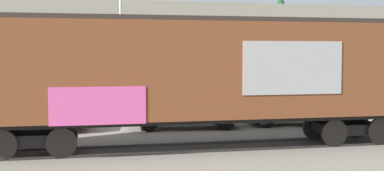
# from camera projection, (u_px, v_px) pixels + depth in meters

# --- Properties ---
(ground_plane) EXTENTS (260.00, 260.00, 0.00)m
(ground_plane) POSITION_uv_depth(u_px,v_px,m) (171.00, 149.00, 16.21)
(ground_plane) COLOR slate
(track) EXTENTS (60.01, 2.77, 0.08)m
(track) POSITION_uv_depth(u_px,v_px,m) (161.00, 148.00, 16.15)
(track) COLOR #4C4742
(track) RESTS_ON ground_plane
(freight_car) EXTENTS (14.90, 2.98, 4.35)m
(freight_car) POSITION_uv_depth(u_px,v_px,m) (201.00, 72.00, 16.26)
(freight_car) COLOR brown
(freight_car) RESTS_ON ground_plane
(flagpole) EXTENTS (0.92, 0.98, 7.51)m
(flagpole) POSITION_uv_depth(u_px,v_px,m) (118.00, 24.00, 25.16)
(flagpole) COLOR silver
(flagpole) RESTS_ON ground_plane
(hillside) EXTENTS (142.84, 40.16, 13.66)m
(hillside) POSITION_uv_depth(u_px,v_px,m) (100.00, 44.00, 76.23)
(hillside) COLOR gray
(hillside) RESTS_ON ground_plane
(parked_car_red) EXTENTS (4.33, 2.40, 1.64)m
(parked_car_red) POSITION_uv_depth(u_px,v_px,m) (36.00, 111.00, 19.99)
(parked_car_red) COLOR #B21E1E
(parked_car_red) RESTS_ON ground_plane
(parked_car_silver) EXTENTS (4.76, 2.27, 1.64)m
(parked_car_silver) POSITION_uv_depth(u_px,v_px,m) (185.00, 108.00, 20.87)
(parked_car_silver) COLOR #B7BABF
(parked_car_silver) RESTS_ON ground_plane
(parked_car_black) EXTENTS (4.37, 2.36, 1.66)m
(parked_car_black) POSITION_uv_depth(u_px,v_px,m) (293.00, 105.00, 21.86)
(parked_car_black) COLOR black
(parked_car_black) RESTS_ON ground_plane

